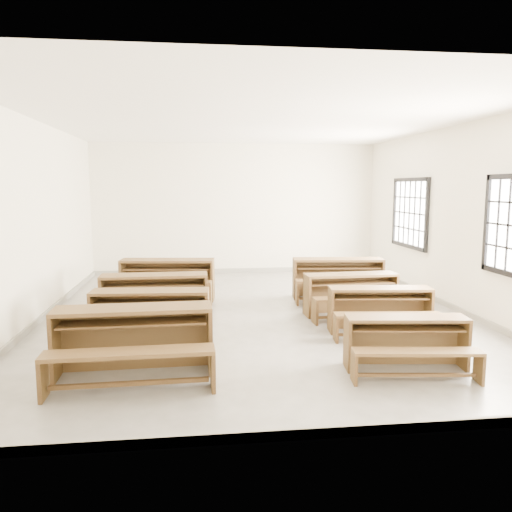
{
  "coord_description": "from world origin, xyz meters",
  "views": [
    {
      "loc": [
        -0.98,
        -8.17,
        2.15
      ],
      "look_at": [
        0.0,
        0.0,
        1.0
      ],
      "focal_mm": 35.0,
      "sensor_mm": 36.0,
      "label": 1
    }
  ],
  "objects": [
    {
      "name": "room",
      "position": [
        0.09,
        0.0,
        2.14
      ],
      "size": [
        8.5,
        8.5,
        3.2
      ],
      "color": "gray",
      "rests_on": "ground"
    },
    {
      "name": "desk_set_0",
      "position": [
        -1.71,
        -2.6,
        0.46
      ],
      "size": [
        1.79,
        0.96,
        0.8
      ],
      "rotation": [
        0.0,
        0.0,
        0.03
      ],
      "color": "brown",
      "rests_on": "ground"
    },
    {
      "name": "desk_set_1",
      "position": [
        -1.64,
        -1.34,
        0.42
      ],
      "size": [
        1.67,
        0.95,
        0.73
      ],
      "rotation": [
        0.0,
        0.0,
        -0.07
      ],
      "color": "brown",
      "rests_on": "ground"
    },
    {
      "name": "desk_set_2",
      "position": [
        -1.66,
        -0.24,
        0.44
      ],
      "size": [
        1.7,
        0.89,
        0.76
      ],
      "rotation": [
        0.0,
        0.0,
        0.01
      ],
      "color": "brown",
      "rests_on": "ground"
    },
    {
      "name": "desk_set_3",
      "position": [
        -1.54,
        1.21,
        0.46
      ],
      "size": [
        1.84,
        1.1,
        0.79
      ],
      "rotation": [
        0.0,
        0.0,
        -0.11
      ],
      "color": "brown",
      "rests_on": "ground"
    },
    {
      "name": "desk_set_4",
      "position": [
        1.45,
        -2.77,
        0.37
      ],
      "size": [
        1.49,
        0.9,
        0.64
      ],
      "rotation": [
        0.0,
        0.0,
        -0.12
      ],
      "color": "brown",
      "rests_on": "ground"
    },
    {
      "name": "desk_set_5",
      "position": [
        1.7,
        -1.27,
        0.39
      ],
      "size": [
        1.57,
        0.92,
        0.67
      ],
      "rotation": [
        0.0,
        0.0,
        -0.1
      ],
      "color": "brown",
      "rests_on": "ground"
    },
    {
      "name": "desk_set_6",
      "position": [
        1.59,
        -0.23,
        0.41
      ],
      "size": [
        1.59,
        0.88,
        0.7
      ],
      "rotation": [
        0.0,
        0.0,
        0.05
      ],
      "color": "brown",
      "rests_on": "ground"
    },
    {
      "name": "desk_set_7",
      "position": [
        1.72,
        1.02,
        0.45
      ],
      "size": [
        1.8,
        1.06,
        0.77
      ],
      "rotation": [
        0.0,
        0.0,
        -0.1
      ],
      "color": "brown",
      "rests_on": "ground"
    }
  ]
}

